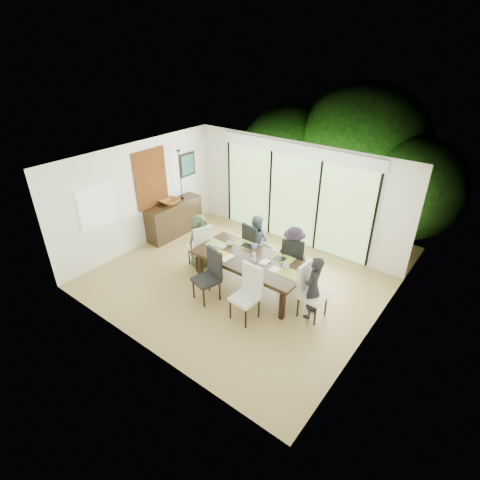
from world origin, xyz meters
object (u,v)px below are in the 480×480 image
Objects in this scene: person_right_end at (313,288)px; person_far_right at (293,255)px; person_far_left at (256,241)px; chair_near_right at (245,295)px; chair_far_right at (293,258)px; laptop at (217,247)px; chair_near_left at (206,276)px; chair_far_left at (257,244)px; sideboard at (174,218)px; table_top at (251,259)px; vase at (254,255)px; person_left_end at (200,242)px; cup_a at (230,243)px; cup_b at (254,260)px; bowl at (170,202)px; chair_left_end at (199,245)px; chair_right_end at (313,292)px; cup_c at (286,267)px.

person_right_end is 1.00× the size of person_far_right.
person_far_left is at bearing 2.97° from person_far_right.
chair_far_right is at bearing 91.83° from chair_near_right.
laptop is (-0.40, -0.93, 0.12)m from person_far_left.
chair_far_right and chair_near_left have the same top height.
chair_far_left is 0.68× the size of sideboard.
chair_far_right reaches higher than table_top.
chair_far_left is at bearing 122.01° from vase.
cup_a is (0.78, 0.15, 0.16)m from person_left_end.
cup_b is 0.06× the size of sideboard.
person_left_end is 0.65m from laptop.
person_right_end is 4.71m from bowl.
chair_near_right is at bearing -63.94° from vase.
person_far_left reaches higher than chair_left_end.
chair_near_left is at bearing 68.55° from chair_left_end.
chair_near_right reaches higher than cup_a.
bowl is at bearing 164.34° from chair_near_left.
chair_far_left is at bearing 70.16° from chair_right_end.
person_far_left is (-1.93, 0.83, 0.00)m from person_right_end.
person_right_end is at bearing -8.21° from bowl.
table_top is 0.81m from cup_c.
cup_b is (0.60, -0.93, 0.16)m from person_far_left.
cup_a is 2.53m from bowl.
vase is 0.76m from cup_a.
chair_near_right is 4.01m from bowl.
person_left_end is 3.91× the size of laptop.
cup_a is (-0.25, -0.68, 0.16)m from person_far_left.
chair_left_end is 1.35m from chair_far_left.
person_right_end is (1.93, -0.85, 0.10)m from chair_far_left.
table_top is at bearing 118.30° from person_far_left.
chair_right_end and chair_near_left have the same top height.
cup_c is (-0.68, 0.10, 0.16)m from person_right_end.
vase is 0.36× the size of laptop.
chair_right_end is 0.85× the size of person_left_end.
person_far_right is at bearing 66.73° from cup_b.
chair_near_right is 0.85× the size of person_far_left.
chair_far_right is at bearing 132.09° from chair_left_end.
chair_near_right is at bearing 119.03° from person_far_left.
cup_b is at bearing 133.95° from chair_far_left.
chair_left_end is 2.98m from person_right_end.
laptop is (-1.40, -0.93, 0.12)m from person_far_right.
person_left_end is 2.19m from person_far_right.
chair_far_left is at bearing 149.04° from cup_c.
sideboard reaches higher than cup_c.
chair_right_end is at bearing 156.78° from person_far_left.
person_far_right reaches higher than bowl.
bowl is at bearing 169.10° from vase.
chair_near_left is 3.12m from bowl.
chair_far_right is 0.85× the size of person_far_left.
person_far_right is 0.79m from cup_c.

